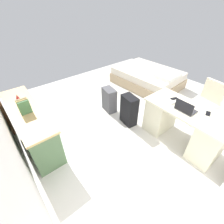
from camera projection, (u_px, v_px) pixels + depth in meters
name	position (u px, v px, depth m)	size (l,w,h in m)	color
ground_plane	(132.00, 116.00, 3.74)	(5.76, 5.76, 0.00)	silver
desk	(183.00, 125.00, 2.89)	(1.45, 0.68, 0.75)	beige
office_chair	(204.00, 105.00, 3.35)	(0.53, 0.53, 0.94)	black
credenza	(31.00, 125.00, 2.92)	(1.80, 0.48, 0.75)	#4C6B47
bed	(148.00, 77.00, 4.86)	(1.97, 1.50, 0.58)	tan
suitcase_black	(129.00, 110.00, 3.35)	(0.36, 0.22, 0.67)	black
suitcase_spare_grey	(109.00, 100.00, 3.76)	(0.36, 0.22, 0.58)	#4C4C51
laptop	(185.00, 109.00, 2.61)	(0.31, 0.23, 0.21)	#333338
computer_mouse	(172.00, 103.00, 2.81)	(0.06, 0.10, 0.03)	white
cell_phone_near_laptop	(208.00, 113.00, 2.58)	(0.07, 0.14, 0.01)	black
cell_phone_by_mouse	(174.00, 98.00, 2.94)	(0.07, 0.14, 0.01)	black
book_row	(24.00, 106.00, 2.56)	(0.16, 0.17, 0.24)	#427144
figurine_small	(17.00, 97.00, 2.89)	(0.08, 0.08, 0.11)	red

